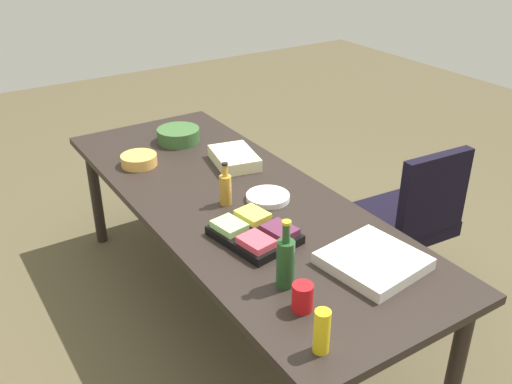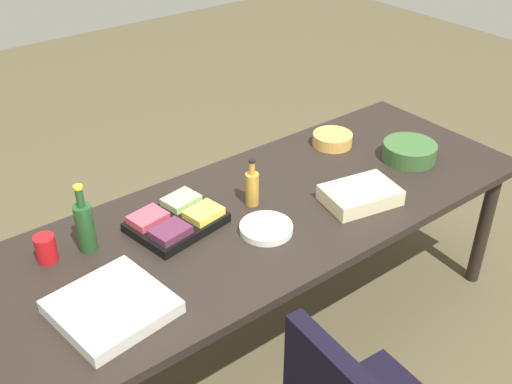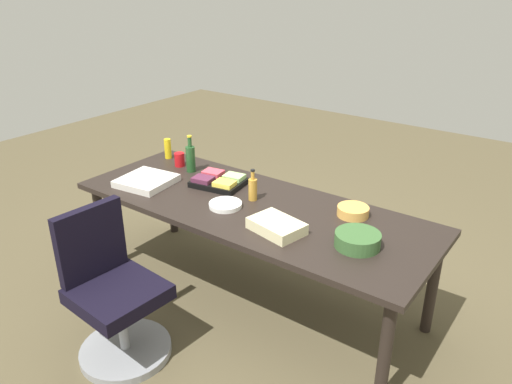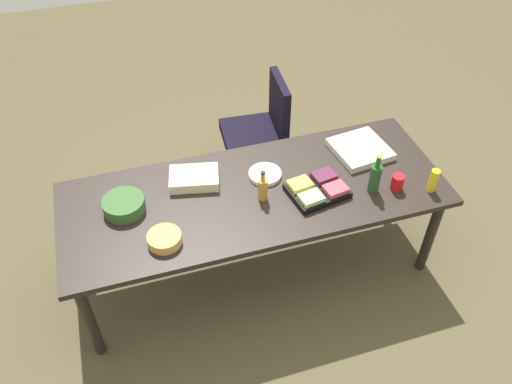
{
  "view_description": "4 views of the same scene",
  "coord_description": "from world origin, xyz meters",
  "px_view_note": "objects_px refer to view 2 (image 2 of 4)",
  "views": [
    {
      "loc": [
        2.21,
        -1.29,
        2.11
      ],
      "look_at": [
        0.12,
        0.05,
        0.82
      ],
      "focal_mm": 40.08,
      "sensor_mm": 36.0,
      "label": 1
    },
    {
      "loc": [
        1.39,
        1.71,
        2.23
      ],
      "look_at": [
        0.02,
        -0.06,
        0.81
      ],
      "focal_mm": 42.81,
      "sensor_mm": 36.0,
      "label": 2
    },
    {
      "loc": [
        -1.8,
        2.39,
        2.18
      ],
      "look_at": [
        0.02,
        -0.1,
        0.8
      ],
      "focal_mm": 34.54,
      "sensor_mm": 36.0,
      "label": 3
    },
    {
      "loc": [
        -0.72,
        -2.35,
        3.1
      ],
      "look_at": [
        -0.01,
        -0.04,
        0.79
      ],
      "focal_mm": 36.81,
      "sensor_mm": 36.0,
      "label": 4
    }
  ],
  "objects_px": {
    "sheet_cake": "(360,195)",
    "wine_bottle": "(85,226)",
    "fruit_platter": "(176,220)",
    "paper_plate_stack": "(266,228)",
    "conference_table": "(267,221)",
    "dressing_bottle": "(252,187)",
    "pizza_box": "(112,307)",
    "salad_bowl": "(409,151)",
    "chip_bowl": "(332,139)",
    "red_solo_cup": "(46,249)"
  },
  "relations": [
    {
      "from": "dressing_bottle",
      "to": "paper_plate_stack",
      "type": "height_order",
      "value": "dressing_bottle"
    },
    {
      "from": "fruit_platter",
      "to": "dressing_bottle",
      "type": "relative_size",
      "value": 1.8
    },
    {
      "from": "salad_bowl",
      "to": "pizza_box",
      "type": "distance_m",
      "value": 1.66
    },
    {
      "from": "salad_bowl",
      "to": "pizza_box",
      "type": "relative_size",
      "value": 0.73
    },
    {
      "from": "fruit_platter",
      "to": "dressing_bottle",
      "type": "height_order",
      "value": "dressing_bottle"
    },
    {
      "from": "wine_bottle",
      "to": "pizza_box",
      "type": "distance_m",
      "value": 0.4
    },
    {
      "from": "salad_bowl",
      "to": "red_solo_cup",
      "type": "bearing_deg",
      "value": -10.77
    },
    {
      "from": "fruit_platter",
      "to": "salad_bowl",
      "type": "xyz_separation_m",
      "value": [
        -1.21,
        0.21,
        0.01
      ]
    },
    {
      "from": "wine_bottle",
      "to": "salad_bowl",
      "type": "bearing_deg",
      "value": 169.3
    },
    {
      "from": "chip_bowl",
      "to": "pizza_box",
      "type": "height_order",
      "value": "chip_bowl"
    },
    {
      "from": "dressing_bottle",
      "to": "sheet_cake",
      "type": "bearing_deg",
      "value": 144.15
    },
    {
      "from": "paper_plate_stack",
      "to": "red_solo_cup",
      "type": "bearing_deg",
      "value": -25.29
    },
    {
      "from": "chip_bowl",
      "to": "pizza_box",
      "type": "relative_size",
      "value": 0.56
    },
    {
      "from": "dressing_bottle",
      "to": "salad_bowl",
      "type": "height_order",
      "value": "dressing_bottle"
    },
    {
      "from": "salad_bowl",
      "to": "sheet_cake",
      "type": "relative_size",
      "value": 0.82
    },
    {
      "from": "fruit_platter",
      "to": "conference_table",
      "type": "bearing_deg",
      "value": 161.91
    },
    {
      "from": "fruit_platter",
      "to": "sheet_cake",
      "type": "bearing_deg",
      "value": 155.61
    },
    {
      "from": "salad_bowl",
      "to": "red_solo_cup",
      "type": "height_order",
      "value": "red_solo_cup"
    },
    {
      "from": "fruit_platter",
      "to": "pizza_box",
      "type": "height_order",
      "value": "fruit_platter"
    },
    {
      "from": "red_solo_cup",
      "to": "dressing_bottle",
      "type": "bearing_deg",
      "value": 168.78
    },
    {
      "from": "paper_plate_stack",
      "to": "red_solo_cup",
      "type": "relative_size",
      "value": 2.0
    },
    {
      "from": "salad_bowl",
      "to": "chip_bowl",
      "type": "bearing_deg",
      "value": -60.41
    },
    {
      "from": "fruit_platter",
      "to": "sheet_cake",
      "type": "relative_size",
      "value": 1.25
    },
    {
      "from": "sheet_cake",
      "to": "wine_bottle",
      "type": "bearing_deg",
      "value": -20.95
    },
    {
      "from": "conference_table",
      "to": "dressing_bottle",
      "type": "xyz_separation_m",
      "value": [
        0.03,
        -0.07,
        0.15
      ]
    },
    {
      "from": "dressing_bottle",
      "to": "paper_plate_stack",
      "type": "bearing_deg",
      "value": 68.12
    },
    {
      "from": "paper_plate_stack",
      "to": "conference_table",
      "type": "bearing_deg",
      "value": -130.38
    },
    {
      "from": "dressing_bottle",
      "to": "red_solo_cup",
      "type": "distance_m",
      "value": 0.88
    },
    {
      "from": "pizza_box",
      "to": "sheet_cake",
      "type": "bearing_deg",
      "value": 171.07
    },
    {
      "from": "conference_table",
      "to": "sheet_cake",
      "type": "height_order",
      "value": "sheet_cake"
    },
    {
      "from": "sheet_cake",
      "to": "red_solo_cup",
      "type": "xyz_separation_m",
      "value": [
        1.25,
        -0.45,
        0.02
      ]
    },
    {
      "from": "conference_table",
      "to": "chip_bowl",
      "type": "height_order",
      "value": "chip_bowl"
    },
    {
      "from": "wine_bottle",
      "to": "sheet_cake",
      "type": "distance_m",
      "value": 1.17
    },
    {
      "from": "fruit_platter",
      "to": "salad_bowl",
      "type": "distance_m",
      "value": 1.23
    },
    {
      "from": "conference_table",
      "to": "dressing_bottle",
      "type": "height_order",
      "value": "dressing_bottle"
    },
    {
      "from": "salad_bowl",
      "to": "sheet_cake",
      "type": "bearing_deg",
      "value": 14.58
    },
    {
      "from": "sheet_cake",
      "to": "paper_plate_stack",
      "type": "height_order",
      "value": "sheet_cake"
    },
    {
      "from": "conference_table",
      "to": "salad_bowl",
      "type": "height_order",
      "value": "salad_bowl"
    },
    {
      "from": "pizza_box",
      "to": "dressing_bottle",
      "type": "bearing_deg",
      "value": -170.23
    },
    {
      "from": "fruit_platter",
      "to": "wine_bottle",
      "type": "relative_size",
      "value": 1.37
    },
    {
      "from": "salad_bowl",
      "to": "red_solo_cup",
      "type": "distance_m",
      "value": 1.75
    },
    {
      "from": "sheet_cake",
      "to": "red_solo_cup",
      "type": "bearing_deg",
      "value": -19.82
    },
    {
      "from": "conference_table",
      "to": "pizza_box",
      "type": "distance_m",
      "value": 0.85
    },
    {
      "from": "pizza_box",
      "to": "red_solo_cup",
      "type": "relative_size",
      "value": 3.27
    },
    {
      "from": "wine_bottle",
      "to": "pizza_box",
      "type": "xyz_separation_m",
      "value": [
        0.09,
        0.38,
        -0.09
      ]
    },
    {
      "from": "fruit_platter",
      "to": "sheet_cake",
      "type": "height_order",
      "value": "fruit_platter"
    },
    {
      "from": "fruit_platter",
      "to": "paper_plate_stack",
      "type": "bearing_deg",
      "value": 137.01
    },
    {
      "from": "chip_bowl",
      "to": "red_solo_cup",
      "type": "height_order",
      "value": "red_solo_cup"
    },
    {
      "from": "conference_table",
      "to": "fruit_platter",
      "type": "bearing_deg",
      "value": -18.09
    },
    {
      "from": "sheet_cake",
      "to": "dressing_bottle",
      "type": "bearing_deg",
      "value": -35.85
    }
  ]
}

